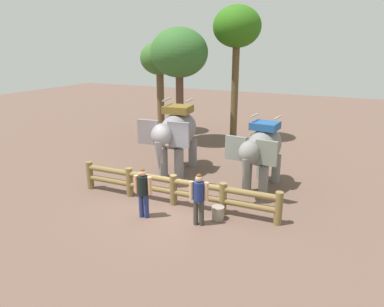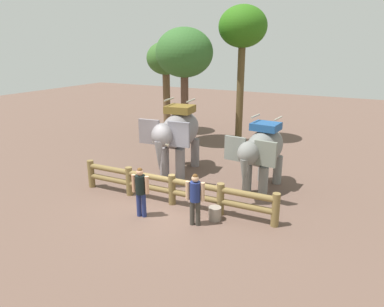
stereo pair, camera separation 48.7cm
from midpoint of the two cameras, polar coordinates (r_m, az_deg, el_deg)
ground_plane at (r=11.83m, az=-4.60°, el=-8.60°), size 60.00×60.00×0.00m
log_fence at (r=11.71m, az=-4.25°, el=-5.61°), size 7.19×0.51×1.05m
elephant_near_left at (r=14.23m, az=-3.59°, el=3.36°), size 2.05×3.64×3.09m
elephant_center at (r=12.84m, az=10.29°, el=0.66°), size 1.83×3.21×2.74m
tourist_woman_in_black at (r=10.84m, az=-9.28°, el=-5.84°), size 0.57×0.36×1.62m
tourist_man_in_blue at (r=10.26m, az=-0.24°, el=-6.95°), size 0.56×0.39×1.63m
tree_far_left at (r=18.45m, az=-2.88°, el=15.91°), size 2.94×2.94×6.04m
tree_back_center at (r=21.00m, az=-6.01°, el=14.77°), size 2.23×2.23×5.38m
tree_far_right at (r=19.28m, az=6.60°, el=19.41°), size 2.51×2.51×7.15m
feed_bucket at (r=10.91m, az=2.97°, el=-9.69°), size 0.39×0.39×0.42m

